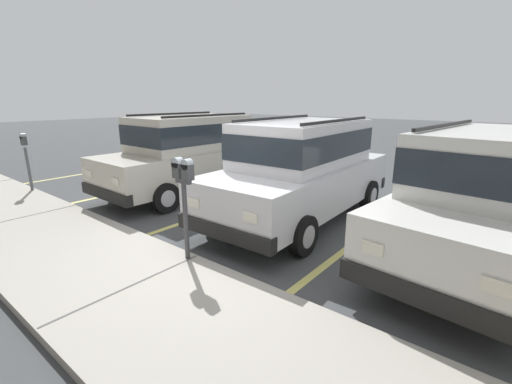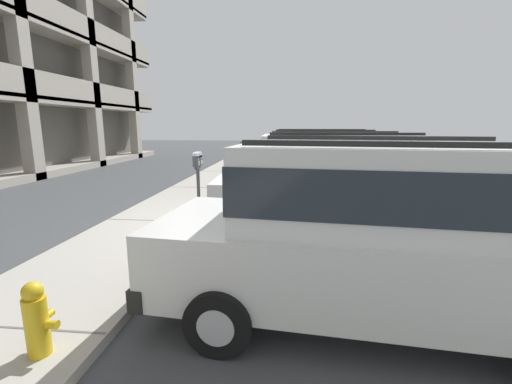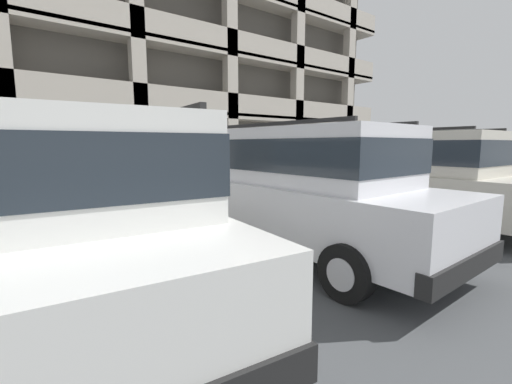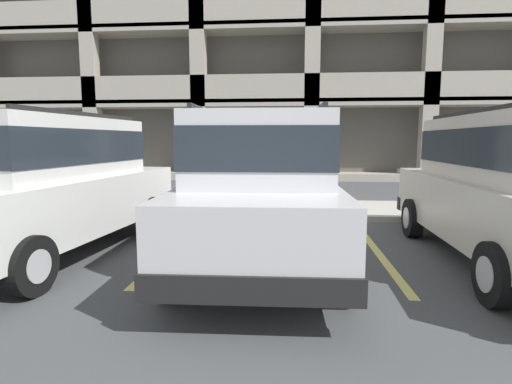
{
  "view_description": "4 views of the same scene",
  "coord_description": "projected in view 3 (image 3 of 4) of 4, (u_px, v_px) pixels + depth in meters",
  "views": [
    {
      "loc": [
        -3.63,
        3.31,
        2.39
      ],
      "look_at": [
        -0.31,
        -0.81,
        0.95
      ],
      "focal_mm": 24.0,
      "sensor_mm": 36.0,
      "label": 1
    },
    {
      "loc": [
        -6.9,
        -1.58,
        2.17
      ],
      "look_at": [
        -0.12,
        -0.89,
        0.82
      ],
      "focal_mm": 24.0,
      "sensor_mm": 36.0,
      "label": 2
    },
    {
      "loc": [
        -3.97,
        -6.19,
        1.72
      ],
      "look_at": [
        -0.07,
        -1.06,
        0.83
      ],
      "focal_mm": 24.0,
      "sensor_mm": 36.0,
      "label": 3
    },
    {
      "loc": [
        0.23,
        -7.89,
        1.66
      ],
      "look_at": [
        -0.38,
        -0.79,
        0.73
      ],
      "focal_mm": 28.0,
      "sensor_mm": 36.0,
      "label": 4
    }
  ],
  "objects": [
    {
      "name": "parking_garage",
      "position": [
        102.0,
        33.0,
        17.9
      ],
      "size": [
        32.0,
        10.0,
        16.25
      ],
      "color": "#5C5851",
      "rests_on": "ground_plane"
    },
    {
      "name": "dark_hatchback",
      "position": [
        417.0,
        174.0,
        7.33
      ],
      "size": [
        2.08,
        4.81,
        2.03
      ],
      "rotation": [
        0.0,
        0.0,
        -0.02
      ],
      "color": "beige",
      "rests_on": "ground_plane"
    },
    {
      "name": "sidewalk",
      "position": [
        201.0,
        212.0,
        8.52
      ],
      "size": [
        40.0,
        2.2,
        0.12
      ],
      "color": "#ADA89E",
      "rests_on": "ground_plane"
    },
    {
      "name": "red_sedan",
      "position": [
        89.0,
        208.0,
        3.43
      ],
      "size": [
        2.34,
        4.94,
        2.03
      ],
      "rotation": [
        0.0,
        0.0,
        -0.1
      ],
      "color": "silver",
      "rests_on": "ground_plane"
    },
    {
      "name": "parking_stall_lines",
      "position": [
        325.0,
        226.0,
        7.32
      ],
      "size": [
        12.44,
        4.8,
        0.01
      ],
      "color": "#DBD16B",
      "rests_on": "ground_plane"
    },
    {
      "name": "parking_meter_near",
      "position": [
        222.0,
        167.0,
        7.64
      ],
      "size": [
        0.35,
        0.12,
        1.49
      ],
      "color": "#47474C",
      "rests_on": "sidewalk"
    },
    {
      "name": "parking_meter_far",
      "position": [
        382.0,
        164.0,
        11.32
      ],
      "size": [
        0.15,
        0.12,
        1.45
      ],
      "color": "#595B60",
      "rests_on": "sidewalk"
    },
    {
      "name": "silver_suv",
      "position": [
        307.0,
        186.0,
        5.31
      ],
      "size": [
        2.11,
        4.83,
        2.03
      ],
      "rotation": [
        0.0,
        0.0,
        0.03
      ],
      "color": "silver",
      "rests_on": "ground_plane"
    },
    {
      "name": "ground_plane",
      "position": [
        229.0,
        226.0,
        7.51
      ],
      "size": [
        80.0,
        80.0,
        0.1
      ],
      "color": "#444749"
    }
  ]
}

